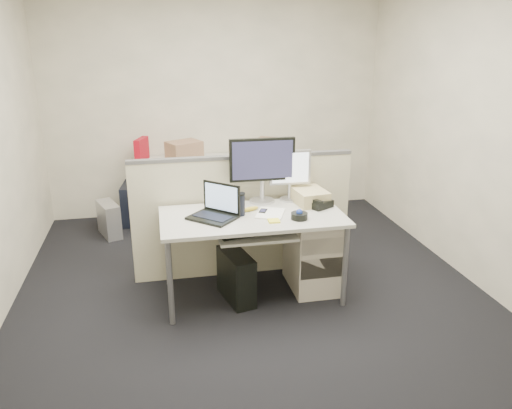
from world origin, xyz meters
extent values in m
cube|color=black|center=(0.00, 0.00, -0.01)|extent=(4.00, 4.50, 0.01)
cube|color=#EEE2C7|center=(0.00, 2.25, 1.35)|extent=(4.00, 0.02, 2.70)
cube|color=#EEE2C7|center=(0.00, -2.25, 1.35)|extent=(4.00, 0.02, 2.70)
cube|color=#EEE2C7|center=(2.00, 0.00, 1.35)|extent=(0.02, 4.50, 2.70)
cube|color=#B7B4AA|center=(0.00, 0.00, 0.71)|extent=(1.50, 0.75, 0.03)
cylinder|color=slate|center=(-0.70, -0.33, 0.35)|extent=(0.04, 0.04, 0.70)
cylinder|color=slate|center=(-0.70, 0.33, 0.35)|extent=(0.04, 0.04, 0.70)
cylinder|color=slate|center=(0.70, -0.33, 0.35)|extent=(0.04, 0.04, 0.70)
cylinder|color=slate|center=(0.70, 0.33, 0.35)|extent=(0.04, 0.04, 0.70)
cube|color=#B7B4AA|center=(0.00, -0.18, 0.62)|extent=(0.62, 0.32, 0.02)
cube|color=silver|center=(0.55, 0.05, 0.33)|extent=(0.40, 0.55, 0.65)
cube|color=beige|center=(0.00, 0.45, 0.55)|extent=(2.00, 0.06, 1.10)
cube|color=silver|center=(0.00, 1.93, 0.36)|extent=(2.00, 0.60, 0.72)
cube|color=black|center=(0.15, 0.32, 1.02)|extent=(0.57, 0.23, 0.57)
cube|color=#B7B7BC|center=(0.40, 0.32, 0.95)|extent=(0.37, 0.20, 0.45)
cube|color=black|center=(-0.33, -0.02, 0.86)|extent=(0.44, 0.44, 0.27)
cylinder|color=black|center=(0.35, -0.16, 0.76)|extent=(0.17, 0.17, 0.05)
cube|color=black|center=(0.60, 0.08, 0.76)|extent=(0.25, 0.23, 0.06)
cube|color=white|center=(0.15, -0.01, 0.74)|extent=(0.30, 0.33, 0.01)
cube|color=#FFF633|center=(0.14, -0.18, 0.74)|extent=(0.09, 0.09, 0.01)
cylinder|color=black|center=(-0.10, 0.02, 0.82)|extent=(0.10, 0.10, 0.18)
ellipsoid|color=yellow|center=(0.00, 0.10, 0.75)|extent=(0.17, 0.10, 0.04)
cube|color=black|center=(0.10, 0.05, 0.74)|extent=(0.10, 0.12, 0.01)
cube|color=#CDB783|center=(0.55, 0.20, 0.79)|extent=(0.29, 0.36, 0.12)
cube|color=black|center=(-0.05, -0.14, 0.64)|extent=(0.51, 0.25, 0.03)
cube|color=black|center=(-0.15, -0.05, 0.21)|extent=(0.28, 0.48, 0.42)
cube|color=black|center=(-1.05, 2.03, 0.23)|extent=(0.26, 0.52, 0.47)
cube|color=#B7B7BC|center=(-1.30, 1.63, 0.19)|extent=(0.29, 0.43, 0.38)
cube|color=tan|center=(-0.43, 1.81, 0.85)|extent=(0.44, 0.40, 0.27)
cube|color=tan|center=(0.59, 1.81, 0.85)|extent=(0.44, 0.41, 0.25)
cube|color=#AA0919|center=(-0.90, 2.03, 0.86)|extent=(0.17, 0.31, 0.28)
camera|label=1|loc=(-0.74, -3.76, 2.14)|focal=35.00mm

